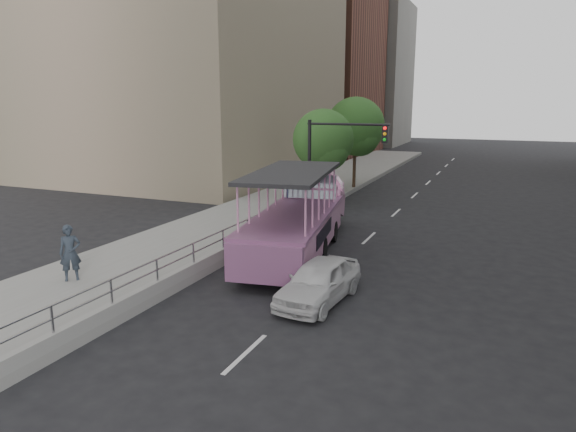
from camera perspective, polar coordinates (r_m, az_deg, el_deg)
name	(u,v)px	position (r m, az deg, el deg)	size (l,w,h in m)	color
ground	(247,317)	(15.14, -4.55, -11.09)	(160.00, 160.00, 0.00)	black
sidewalk	(239,222)	(26.09, -5.51, -0.63)	(5.50, 80.00, 0.30)	gray
kerb_wall	(194,267)	(18.09, -10.41, -5.65)	(0.24, 30.00, 0.36)	gray
guardrail	(193,249)	(17.90, -10.50, -3.63)	(0.07, 22.00, 0.71)	#A6A6AB
duck_boat	(300,219)	(21.27, 1.33, -0.39)	(4.28, 10.87, 3.52)	black
car	(319,281)	(15.96, 3.45, -7.24)	(1.58, 3.91, 1.33)	silver
pedestrian_near	(70,253)	(18.30, -23.05, -3.78)	(0.68, 0.45, 1.87)	#28313B
parking_sign	(289,201)	(23.58, 0.06, 1.73)	(0.17, 0.57, 2.60)	black
traffic_signal	(331,154)	(26.20, 4.85, 6.87)	(4.20, 0.32, 5.20)	black
street_tree_near	(324,142)	(29.92, 4.04, 8.20)	(3.52, 3.52, 5.72)	#382619
street_tree_far	(356,129)	(35.54, 7.62, 9.58)	(3.97, 3.97, 6.45)	#382619
midrise_brick	(299,44)	(65.42, 1.18, 18.60)	(18.00, 16.00, 26.00)	brown
midrise_stone_b	(351,75)	(79.60, 7.06, 15.26)	(16.00, 14.00, 20.00)	gray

